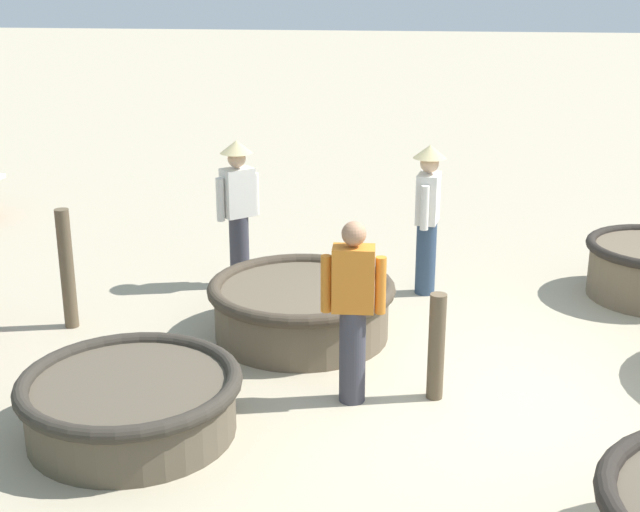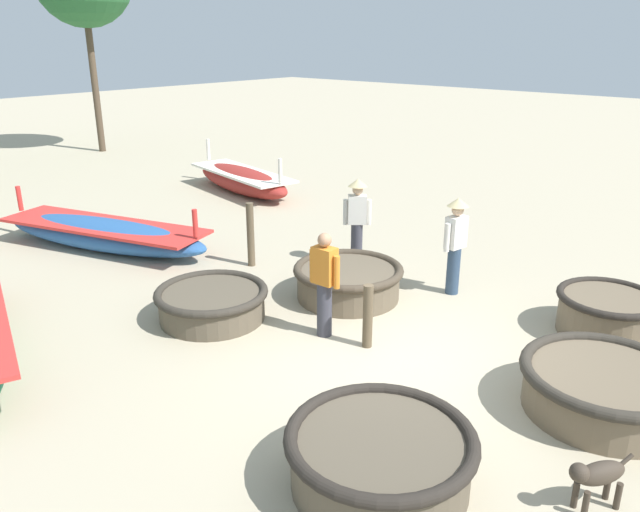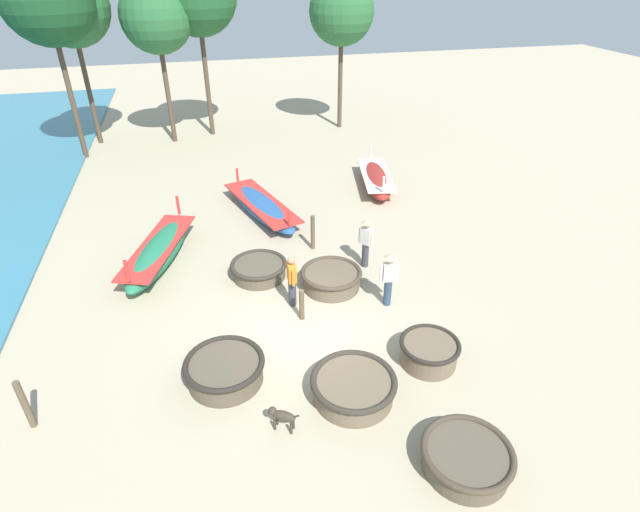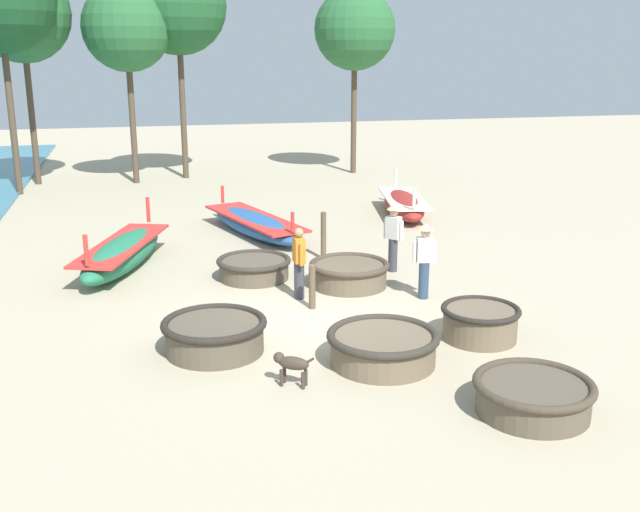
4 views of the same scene
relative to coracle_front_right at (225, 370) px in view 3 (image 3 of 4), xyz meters
The scene contains 20 objects.
ground_plane 2.43m from the coracle_front_right, 30.55° to the left, with size 80.00×80.00×0.00m, color tan.
coracle_front_right is the anchor object (origin of this frame).
coracle_far_right 4.89m from the coracle_front_right, ahead, with size 1.47×1.47×0.63m.
coracle_tilted 4.60m from the coracle_front_right, 42.56° to the left, with size 1.83×1.83×0.57m.
coracle_beside_post 4.41m from the coracle_front_right, 71.89° to the left, with size 1.75×1.75×0.50m.
coracle_far_left 3.00m from the coracle_front_right, 23.91° to the right, with size 1.94×1.94×0.58m.
coracle_center 5.54m from the coracle_front_right, 38.69° to the right, with size 1.80×1.80×0.53m.
long_boat_blue_hull 8.71m from the coracle_front_right, 76.20° to the left, with size 2.56×5.06×1.09m.
long_boat_white_hull 12.22m from the coracle_front_right, 54.09° to the left, with size 1.91×4.25×1.23m.
long_boat_green_hull 5.99m from the coracle_front_right, 105.74° to the left, with size 2.51×4.68×1.38m.
fisherman_hauling 5.11m from the coracle_front_right, 21.95° to the left, with size 0.52×0.36×1.67m.
fisherman_standing_right 3.31m from the coracle_front_right, 50.25° to the left, with size 0.23×0.53×1.57m.
fisherman_crouching 6.22m from the coracle_front_right, 40.09° to the left, with size 0.39×0.42×1.67m.
dog 1.98m from the coracle_front_right, 58.39° to the right, with size 0.61×0.44×0.55m.
mooring_post_shoreline 2.88m from the coracle_front_right, 39.46° to the left, with size 0.14×0.14×0.94m, color brown.
mooring_post_inland 4.10m from the coracle_front_right, behind, with size 0.14×0.14×1.27m, color brown.
mooring_post_mid_beach 6.42m from the coracle_front_right, 58.26° to the left, with size 0.14×0.14×1.23m, color brown.
tree_right_mid 19.11m from the coracle_front_right, 93.72° to the left, with size 3.38×3.38×7.71m.
tree_rightmost 20.99m from the coracle_front_right, 66.67° to the left, with size 3.37×3.37×7.68m.
tree_tall_back 20.45m from the coracle_front_right, 104.82° to the left, with size 3.64×3.64×8.30m.
Camera 3 is at (-1.96, -9.99, 8.59)m, focal length 28.00 mm.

